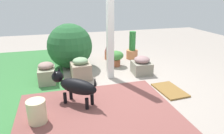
{
  "coord_description": "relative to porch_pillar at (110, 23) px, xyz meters",
  "views": [
    {
      "loc": [
        -3.56,
        1.11,
        1.73
      ],
      "look_at": [
        -0.08,
        0.12,
        0.42
      ],
      "focal_mm": 32.6,
      "sensor_mm": 36.0,
      "label": 1
    }
  ],
  "objects": [
    {
      "name": "terracotta_pot_tall",
      "position": [
        1.15,
        -0.95,
        -0.91
      ],
      "size": [
        0.32,
        0.32,
        0.77
      ],
      "color": "#CA794D",
      "rests_on": "ground"
    },
    {
      "name": "ground_plane",
      "position": [
        -0.41,
        -0.02,
        -1.18
      ],
      "size": [
        12.0,
        12.0,
        0.0
      ],
      "primitive_type": "plane",
      "color": "gray"
    },
    {
      "name": "brick_path",
      "position": [
        -1.31,
        0.56,
        -1.17
      ],
      "size": [
        1.8,
        2.4,
        0.02
      ],
      "primitive_type": "cube",
      "color": "brown",
      "rests_on": "ground"
    },
    {
      "name": "doormat",
      "position": [
        -0.95,
        -0.9,
        -1.17
      ],
      "size": [
        0.7,
        0.46,
        0.03
      ],
      "primitive_type": "cube",
      "rotation": [
        0.0,
        0.0,
        0.05
      ],
      "color": "brown",
      "rests_on": "ground"
    },
    {
      "name": "ceramic_urn",
      "position": [
        -1.33,
        1.43,
        -1.01
      ],
      "size": [
        0.26,
        0.26,
        0.35
      ],
      "primitive_type": "cylinder",
      "color": "beige",
      "rests_on": "ground"
    },
    {
      "name": "stone_planter_nearest",
      "position": [
        0.02,
        -0.74,
        -0.99
      ],
      "size": [
        0.46,
        0.43,
        0.41
      ],
      "color": "gray",
      "rests_on": "ground"
    },
    {
      "name": "terracotta_pot_spiky",
      "position": [
        1.27,
        -0.33,
        -0.86
      ],
      "size": [
        0.28,
        0.28,
        0.68
      ],
      "color": "#BA5E42",
      "rests_on": "ground"
    },
    {
      "name": "stone_planter_far",
      "position": [
        0.1,
        1.32,
        -0.98
      ],
      "size": [
        0.47,
        0.33,
        0.43
      ],
      "color": "gray",
      "rests_on": "ground"
    },
    {
      "name": "round_shrub",
      "position": [
        0.9,
        0.76,
        -0.64
      ],
      "size": [
        1.08,
        1.08,
        1.08
      ],
      "primitive_type": "sphere",
      "color": "#265D30",
      "rests_on": "ground"
    },
    {
      "name": "terracotta_pot_broad",
      "position": [
        0.68,
        -0.33,
        -0.94
      ],
      "size": [
        0.38,
        0.38,
        0.39
      ],
      "color": "#A45637",
      "rests_on": "ground"
    },
    {
      "name": "porch_pillar",
      "position": [
        0.0,
        0.0,
        0.0
      ],
      "size": [
        0.13,
        0.13,
        2.36
      ],
      "primitive_type": "cube",
      "color": "white",
      "rests_on": "ground"
    },
    {
      "name": "stone_planter_mid",
      "position": [
        0.09,
        0.62,
        -0.96
      ],
      "size": [
        0.43,
        0.42,
        0.48
      ],
      "color": "gray",
      "rests_on": "ground"
    },
    {
      "name": "dog",
      "position": [
        -0.94,
        0.86,
        -0.85
      ],
      "size": [
        0.67,
        0.73,
        0.58
      ],
      "color": "black",
      "rests_on": "ground"
    }
  ]
}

